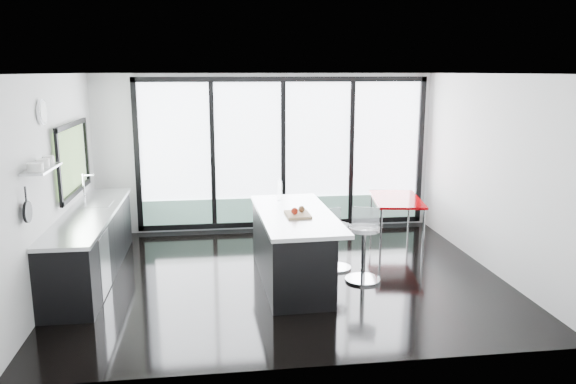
{
  "coord_description": "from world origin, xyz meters",
  "views": [
    {
      "loc": [
        -0.94,
        -7.42,
        2.83
      ],
      "look_at": [
        0.1,
        0.3,
        1.15
      ],
      "focal_mm": 35.0,
      "sensor_mm": 36.0,
      "label": 1
    }
  ],
  "objects": [
    {
      "name": "island",
      "position": [
        0.07,
        -0.14,
        0.49
      ],
      "size": [
        1.05,
        2.37,
        1.24
      ],
      "color": "black",
      "rests_on": "floor"
    },
    {
      "name": "wall_back",
      "position": [
        0.27,
        2.47,
        1.27
      ],
      "size": [
        6.0,
        0.09,
        2.8
      ],
      "color": "silver",
      "rests_on": "ground"
    },
    {
      "name": "red_table",
      "position": [
        2.12,
        1.51,
        0.36
      ],
      "size": [
        0.98,
        1.47,
        0.73
      ],
      "primitive_type": "cube",
      "rotation": [
        0.0,
        0.0,
        -0.16
      ],
      "color": "#880004",
      "rests_on": "floor"
    },
    {
      "name": "bar_stool_near",
      "position": [
        1.06,
        -0.32,
        0.39
      ],
      "size": [
        0.63,
        0.63,
        0.78
      ],
      "primitive_type": "cylinder",
      "rotation": [
        0.0,
        0.0,
        -0.36
      ],
      "color": "silver",
      "rests_on": "floor"
    },
    {
      "name": "counter_cabinets",
      "position": [
        -2.67,
        0.4,
        0.46
      ],
      "size": [
        0.69,
        3.24,
        1.36
      ],
      "color": "black",
      "rests_on": "floor"
    },
    {
      "name": "bar_stool_far",
      "position": [
        0.8,
        0.21,
        0.34
      ],
      "size": [
        0.56,
        0.56,
        0.68
      ],
      "primitive_type": "cylinder",
      "rotation": [
        0.0,
        0.0,
        0.38
      ],
      "color": "silver",
      "rests_on": "floor"
    },
    {
      "name": "floor",
      "position": [
        0.0,
        0.0,
        0.0
      ],
      "size": [
        6.0,
        5.0,
        0.0
      ],
      "primitive_type": "cube",
      "color": "black",
      "rests_on": "ground"
    },
    {
      "name": "wall_left",
      "position": [
        -2.97,
        0.27,
        1.56
      ],
      "size": [
        0.26,
        5.0,
        2.8
      ],
      "color": "silver",
      "rests_on": "ground"
    },
    {
      "name": "ceiling",
      "position": [
        0.0,
        0.0,
        2.8
      ],
      "size": [
        6.0,
        5.0,
        0.0
      ],
      "primitive_type": "cube",
      "color": "white",
      "rests_on": "wall_back"
    },
    {
      "name": "wall_right",
      "position": [
        3.0,
        0.0,
        1.4
      ],
      "size": [
        0.0,
        5.0,
        2.8
      ],
      "primitive_type": "cube",
      "color": "silver",
      "rests_on": "ground"
    },
    {
      "name": "wall_front",
      "position": [
        0.0,
        -2.5,
        1.4
      ],
      "size": [
        6.0,
        0.0,
        2.8
      ],
      "primitive_type": "cube",
      "color": "silver",
      "rests_on": "ground"
    }
  ]
}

